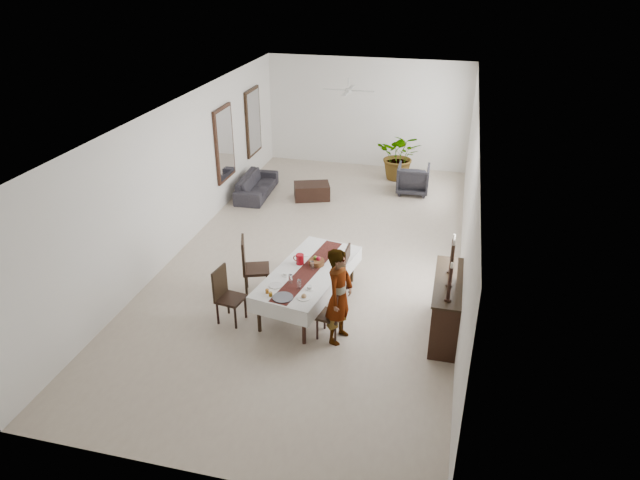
# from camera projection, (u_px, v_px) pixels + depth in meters

# --- Properties ---
(floor) EXTENTS (6.00, 12.00, 0.00)m
(floor) POSITION_uv_depth(u_px,v_px,m) (318.00, 255.00, 12.37)
(floor) COLOR beige
(floor) RESTS_ON ground
(ceiling) EXTENTS (6.00, 12.00, 0.02)m
(ceiling) POSITION_uv_depth(u_px,v_px,m) (318.00, 108.00, 10.92)
(ceiling) COLOR white
(ceiling) RESTS_ON wall_back
(wall_back) EXTENTS (6.00, 0.02, 3.20)m
(wall_back) POSITION_uv_depth(u_px,v_px,m) (367.00, 113.00, 16.84)
(wall_back) COLOR white
(wall_back) RESTS_ON floor
(wall_front) EXTENTS (6.00, 0.02, 3.20)m
(wall_front) POSITION_uv_depth(u_px,v_px,m) (190.00, 375.00, 6.45)
(wall_front) COLOR white
(wall_front) RESTS_ON floor
(wall_left) EXTENTS (0.02, 12.00, 3.20)m
(wall_left) POSITION_uv_depth(u_px,v_px,m) (183.00, 174.00, 12.28)
(wall_left) COLOR white
(wall_left) RESTS_ON floor
(wall_right) EXTENTS (0.02, 12.00, 3.20)m
(wall_right) POSITION_uv_depth(u_px,v_px,m) (469.00, 199.00, 11.00)
(wall_right) COLOR white
(wall_right) RESTS_ON floor
(dining_table_top) EXTENTS (1.36, 2.46, 0.05)m
(dining_table_top) POSITION_uv_depth(u_px,v_px,m) (309.00, 272.00, 10.31)
(dining_table_top) COLOR black
(dining_table_top) RESTS_ON table_leg_fl
(table_leg_fl) EXTENTS (0.08, 0.08, 0.68)m
(table_leg_fl) POSITION_uv_depth(u_px,v_px,m) (259.00, 315.00, 9.73)
(table_leg_fl) COLOR black
(table_leg_fl) RESTS_ON floor
(table_leg_fr) EXTENTS (0.08, 0.08, 0.68)m
(table_leg_fr) POSITION_uv_depth(u_px,v_px,m) (304.00, 327.00, 9.42)
(table_leg_fr) COLOR black
(table_leg_fr) RESTS_ON floor
(table_leg_bl) EXTENTS (0.08, 0.08, 0.68)m
(table_leg_bl) POSITION_uv_depth(u_px,v_px,m) (313.00, 258.00, 11.53)
(table_leg_bl) COLOR black
(table_leg_bl) RESTS_ON floor
(table_leg_br) EXTENTS (0.08, 0.08, 0.68)m
(table_leg_br) POSITION_uv_depth(u_px,v_px,m) (352.00, 266.00, 11.22)
(table_leg_br) COLOR black
(table_leg_br) RESTS_ON floor
(tablecloth_top) EXTENTS (1.57, 2.66, 0.01)m
(tablecloth_top) POSITION_uv_depth(u_px,v_px,m) (309.00, 270.00, 10.30)
(tablecloth_top) COLOR silver
(tablecloth_top) RESTS_ON dining_table_top
(tablecloth_drape_left) EXTENTS (0.45, 2.46, 0.29)m
(tablecloth_drape_left) POSITION_uv_depth(u_px,v_px,m) (281.00, 271.00, 10.57)
(tablecloth_drape_left) COLOR white
(tablecloth_drape_left) RESTS_ON dining_table_top
(tablecloth_drape_right) EXTENTS (0.45, 2.46, 0.29)m
(tablecloth_drape_right) POSITION_uv_depth(u_px,v_px,m) (337.00, 284.00, 10.16)
(tablecloth_drape_right) COLOR silver
(tablecloth_drape_right) RESTS_ON dining_table_top
(tablecloth_drape_near) EXTENTS (1.13, 0.21, 0.29)m
(tablecloth_drape_near) POSITION_uv_depth(u_px,v_px,m) (277.00, 312.00, 9.35)
(tablecloth_drape_near) COLOR white
(tablecloth_drape_near) RESTS_ON dining_table_top
(tablecloth_drape_far) EXTENTS (1.13, 0.21, 0.29)m
(tablecloth_drape_far) POSITION_uv_depth(u_px,v_px,m) (335.00, 248.00, 11.38)
(tablecloth_drape_far) COLOR white
(tablecloth_drape_far) RESTS_ON dining_table_top
(table_runner) EXTENTS (0.76, 2.44, 0.00)m
(table_runner) POSITION_uv_depth(u_px,v_px,m) (309.00, 270.00, 10.30)
(table_runner) COLOR #541D18
(table_runner) RESTS_ON tablecloth_top
(red_pitcher) EXTENTS (0.17, 0.17, 0.19)m
(red_pitcher) POSITION_uv_depth(u_px,v_px,m) (300.00, 259.00, 10.46)
(red_pitcher) COLOR maroon
(red_pitcher) RESTS_ON tablecloth_top
(pitcher_handle) EXTENTS (0.12, 0.04, 0.12)m
(pitcher_handle) POSITION_uv_depth(u_px,v_px,m) (296.00, 258.00, 10.49)
(pitcher_handle) COLOR maroon
(pitcher_handle) RESTS_ON red_pitcher
(wine_glass_near) EXTENTS (0.07, 0.07, 0.16)m
(wine_glass_near) POSITION_uv_depth(u_px,v_px,m) (299.00, 284.00, 9.71)
(wine_glass_near) COLOR white
(wine_glass_near) RESTS_ON tablecloth_top
(wine_glass_mid) EXTENTS (0.07, 0.07, 0.16)m
(wine_glass_mid) POSITION_uv_depth(u_px,v_px,m) (291.00, 279.00, 9.86)
(wine_glass_mid) COLOR white
(wine_glass_mid) RESTS_ON tablecloth_top
(wine_glass_far) EXTENTS (0.07, 0.07, 0.16)m
(wine_glass_far) POSITION_uv_depth(u_px,v_px,m) (312.00, 265.00, 10.28)
(wine_glass_far) COLOR white
(wine_glass_far) RESTS_ON tablecloth_top
(teacup_right) EXTENTS (0.09, 0.09, 0.06)m
(teacup_right) POSITION_uv_depth(u_px,v_px,m) (310.00, 288.00, 9.71)
(teacup_right) COLOR silver
(teacup_right) RESTS_ON saucer_right
(saucer_right) EXTENTS (0.15, 0.15, 0.01)m
(saucer_right) POSITION_uv_depth(u_px,v_px,m) (310.00, 289.00, 9.72)
(saucer_right) COLOR white
(saucer_right) RESTS_ON tablecloth_top
(teacup_left) EXTENTS (0.09, 0.09, 0.06)m
(teacup_left) POSITION_uv_depth(u_px,v_px,m) (286.00, 274.00, 10.11)
(teacup_left) COLOR white
(teacup_left) RESTS_ON saucer_left
(saucer_left) EXTENTS (0.15, 0.15, 0.01)m
(saucer_left) POSITION_uv_depth(u_px,v_px,m) (286.00, 275.00, 10.12)
(saucer_left) COLOR white
(saucer_left) RESTS_ON tablecloth_top
(plate_near_right) EXTENTS (0.23, 0.23, 0.01)m
(plate_near_right) POSITION_uv_depth(u_px,v_px,m) (304.00, 297.00, 9.47)
(plate_near_right) COLOR white
(plate_near_right) RESTS_ON tablecloth_top
(bread_near_right) EXTENTS (0.09, 0.09, 0.09)m
(bread_near_right) POSITION_uv_depth(u_px,v_px,m) (304.00, 296.00, 9.46)
(bread_near_right) COLOR tan
(bread_near_right) RESTS_ON plate_near_right
(plate_near_left) EXTENTS (0.23, 0.23, 0.01)m
(plate_near_left) POSITION_uv_depth(u_px,v_px,m) (276.00, 285.00, 9.81)
(plate_near_left) COLOR silver
(plate_near_left) RESTS_ON tablecloth_top
(plate_far_left) EXTENTS (0.23, 0.23, 0.01)m
(plate_far_left) POSITION_uv_depth(u_px,v_px,m) (306.00, 254.00, 10.84)
(plate_far_left) COLOR white
(plate_far_left) RESTS_ON tablecloth_top
(serving_tray) EXTENTS (0.35, 0.35, 0.02)m
(serving_tray) POSITION_uv_depth(u_px,v_px,m) (283.00, 297.00, 9.46)
(serving_tray) COLOR #3E3F43
(serving_tray) RESTS_ON tablecloth_top
(jam_jar_a) EXTENTS (0.06, 0.06, 0.07)m
(jam_jar_a) POSITION_uv_depth(u_px,v_px,m) (271.00, 294.00, 9.51)
(jam_jar_a) COLOR #8C5E14
(jam_jar_a) RESTS_ON tablecloth_top
(jam_jar_b) EXTENTS (0.06, 0.06, 0.07)m
(jam_jar_b) POSITION_uv_depth(u_px,v_px,m) (267.00, 291.00, 9.59)
(jam_jar_b) COLOR #9B5916
(jam_jar_b) RESTS_ON tablecloth_top
(fruit_basket) EXTENTS (0.29, 0.29, 0.10)m
(fruit_basket) POSITION_uv_depth(u_px,v_px,m) (317.00, 262.00, 10.46)
(fruit_basket) COLOR brown
(fruit_basket) RESTS_ON tablecloth_top
(fruit_red) EXTENTS (0.09, 0.09, 0.09)m
(fruit_red) POSITION_uv_depth(u_px,v_px,m) (318.00, 259.00, 10.43)
(fruit_red) COLOR maroon
(fruit_red) RESTS_ON fruit_basket
(fruit_green) EXTENTS (0.08, 0.08, 0.08)m
(fruit_green) POSITION_uv_depth(u_px,v_px,m) (315.00, 258.00, 10.46)
(fruit_green) COLOR olive
(fruit_green) RESTS_ON fruit_basket
(chair_right_near_seat) EXTENTS (0.46, 0.46, 0.05)m
(chair_right_near_seat) POSITION_uv_depth(u_px,v_px,m) (330.00, 316.00, 9.57)
(chair_right_near_seat) COLOR black
(chair_right_near_seat) RESTS_ON chair_right_near_leg_fl
(chair_right_near_leg_fl) EXTENTS (0.05, 0.05, 0.39)m
(chair_right_near_leg_fl) POSITION_uv_depth(u_px,v_px,m) (335.00, 334.00, 9.48)
(chair_right_near_leg_fl) COLOR black
(chair_right_near_leg_fl) RESTS_ON floor
(chair_right_near_leg_fr) EXTENTS (0.05, 0.05, 0.39)m
(chair_right_near_leg_fr) POSITION_uv_depth(u_px,v_px,m) (342.00, 323.00, 9.75)
(chair_right_near_leg_fr) COLOR black
(chair_right_near_leg_fr) RESTS_ON floor
(chair_right_near_leg_bl) EXTENTS (0.05, 0.05, 0.39)m
(chair_right_near_leg_bl) POSITION_uv_depth(u_px,v_px,m) (317.00, 329.00, 9.59)
(chair_right_near_leg_bl) COLOR black
(chair_right_near_leg_bl) RESTS_ON floor
(chair_right_near_leg_br) EXTENTS (0.05, 0.05, 0.39)m
(chair_right_near_leg_br) POSITION_uv_depth(u_px,v_px,m) (325.00, 319.00, 9.86)
(chair_right_near_leg_br) COLOR black
(chair_right_near_leg_br) RESTS_ON floor
(chair_right_near_back) EXTENTS (0.10, 0.40, 0.51)m
(chair_right_near_back) POSITION_uv_depth(u_px,v_px,m) (340.00, 304.00, 9.38)
(chair_right_near_back) COLOR black
(chair_right_near_back) RESTS_ON chair_right_near_seat
(chair_right_far_seat) EXTENTS (0.43, 0.43, 0.05)m
(chair_right_far_seat) POSITION_uv_depth(u_px,v_px,m) (337.00, 273.00, 10.80)
(chair_right_far_seat) COLOR black
(chair_right_far_seat) RESTS_ON chair_right_far_leg_fl
(chair_right_far_leg_fl) EXTENTS (0.04, 0.04, 0.42)m
(chair_right_far_leg_fl) POSITION_uv_depth(u_px,v_px,m) (344.00, 289.00, 10.72)
(chair_right_far_leg_fl) COLOR black
(chair_right_far_leg_fl) RESTS_ON floor
(chair_right_far_leg_fr) EXTENTS (0.04, 0.04, 0.42)m
(chair_right_far_leg_fr) POSITION_uv_depth(u_px,v_px,m) (347.00, 280.00, 11.02)
(chair_right_far_leg_fr) COLOR black
(chair_right_far_leg_fr) RESTS_ON floor
(chair_right_far_leg_bl) EXTENTS (0.04, 0.04, 0.42)m
(chair_right_far_leg_bl) POSITION_uv_depth(u_px,v_px,m) (326.00, 287.00, 10.80)
(chair_right_far_leg_bl) COLOR black
(chair_right_far_leg_bl) RESTS_ON floor
(chair_right_far_leg_br) EXTENTS (0.04, 0.04, 0.42)m
(chair_right_far_leg_br) POSITION_uv_depth(u_px,v_px,m) (330.00, 277.00, 11.09)
(chair_right_far_leg_br) COLOR black
(chair_right_far_leg_br) RESTS_ON floor
(chair_right_far_back) EXTENTS (0.04, 0.42, 0.54)m
(chair_right_far_back) POSITION_uv_depth(u_px,v_px,m) (347.00, 260.00, 10.63)
(chair_right_far_back) COLOR black
(chair_right_far_back) RESTS_ON chair_right_far_seat
(chair_left_near_seat) EXTENTS (0.50, 0.50, 0.05)m
(chair_left_near_seat) POSITION_uv_depth(u_px,v_px,m) (231.00, 299.00, 9.96)
(chair_left_near_seat) COLOR black
(chair_left_near_seat) RESTS_ON chair_left_near_leg_fl
(chair_left_near_leg_fl) EXTENTS (0.05, 0.05, 0.43)m
(chair_left_near_leg_fl) POSITION_uv_depth(u_px,v_px,m) (228.00, 303.00, 10.28)
(chair_left_near_leg_fl) COLOR black
(chair_left_near_leg_fl) RESTS_ON floor
(chair_left_near_leg_fr) EXTENTS (0.05, 0.05, 0.43)m
(chair_left_near_leg_fr) POSITION_uv_depth(u_px,v_px,m) (218.00, 314.00, 9.98)
(chair_left_near_leg_fr) COLOR black
(chair_left_near_leg_fr) RESTS_ON floor
(chair_left_near_leg_bl) EXTENTS (0.05, 0.05, 0.43)m
(chair_left_near_leg_bl) POSITION_uv_depth(u_px,v_px,m) (245.00, 307.00, 10.15)
(chair_left_near_leg_bl) COLOR black
(chair_left_near_leg_bl) RESTS_ON floor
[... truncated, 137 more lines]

